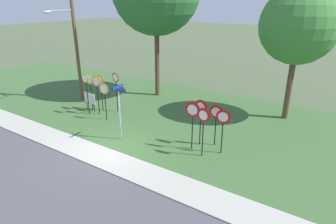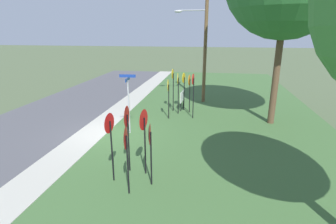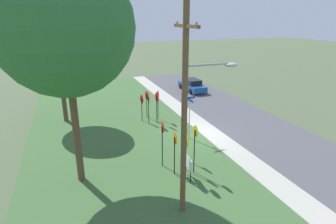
{
  "view_description": "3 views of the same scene",
  "coord_description": "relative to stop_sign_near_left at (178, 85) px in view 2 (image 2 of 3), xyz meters",
  "views": [
    {
      "loc": [
        9.76,
        -9.34,
        7.24
      ],
      "look_at": [
        1.14,
        3.74,
        1.1
      ],
      "focal_mm": 31.0,
      "sensor_mm": 36.0,
      "label": 1
    },
    {
      "loc": [
        12.12,
        5.32,
        5.14
      ],
      "look_at": [
        -0.24,
        3.19,
        1.28
      ],
      "focal_mm": 28.22,
      "sensor_mm": 36.0,
      "label": 2
    },
    {
      "loc": [
        -17.01,
        8.86,
        8.27
      ],
      "look_at": [
        0.82,
        2.37,
        1.81
      ],
      "focal_mm": 30.05,
      "sensor_mm": 36.0,
      "label": 3
    }
  ],
  "objects": [
    {
      "name": "ground_plane",
      "position": [
        4.02,
        -3.18,
        -1.93
      ],
      "size": [
        160.0,
        160.0,
        0.0
      ],
      "primitive_type": "plane",
      "color": "#4C5B3D"
    },
    {
      "name": "grass_median",
      "position": [
        4.02,
        2.82,
        -1.91
      ],
      "size": [
        44.0,
        12.0,
        0.04
      ],
      "primitive_type": "cube",
      "color": "#3D6033",
      "rests_on": "ground_plane"
    },
    {
      "name": "street_name_post",
      "position": [
        3.78,
        -2.0,
        -0.07
      ],
      "size": [
        0.96,
        0.81,
        3.07
      ],
      "rotation": [
        0.0,
        0.0,
        0.09
      ],
      "color": "#9EA0A8",
      "rests_on": "grass_median"
    },
    {
      "name": "stop_sign_near_right",
      "position": [
        1.09,
        -0.43,
        -0.16
      ],
      "size": [
        0.68,
        0.12,
        2.39
      ],
      "rotation": [
        0.0,
        0.0,
        0.11
      ],
      "color": "black",
      "rests_on": "grass_median"
    },
    {
      "name": "notice_board",
      "position": [
        -0.97,
        0.16,
        -1.06
      ],
      "size": [
        1.1,
        0.11,
        1.25
      ],
      "rotation": [
        0.0,
        0.0,
        -0.08
      ],
      "color": "black",
      "rests_on": "grass_median"
    },
    {
      "name": "stop_sign_center_tall",
      "position": [
        0.74,
        1.01,
        0.05
      ],
      "size": [
        0.64,
        0.12,
        2.72
      ],
      "rotation": [
        0.0,
        0.0,
        -0.12
      ],
      "color": "black",
      "rests_on": "grass_median"
    },
    {
      "name": "yield_sign_near_right",
      "position": [
        8.96,
        -0.42,
        -0.17
      ],
      "size": [
        0.71,
        0.15,
        2.32
      ],
      "rotation": [
        0.0,
        0.0,
        0.17
      ],
      "color": "black",
      "rests_on": "grass_median"
    },
    {
      "name": "road_asphalt",
      "position": [
        4.02,
        -7.98,
        -1.92
      ],
      "size": [
        44.0,
        6.4,
        0.01
      ],
      "primitive_type": "cube",
      "color": "#4C4C51",
      "rests_on": "ground_plane"
    },
    {
      "name": "stop_sign_far_left",
      "position": [
        -0.93,
        0.27,
        -0.1
      ],
      "size": [
        0.65,
        0.14,
        2.49
      ],
      "rotation": [
        0.0,
        0.0,
        -0.18
      ],
      "color": "black",
      "rests_on": "grass_median"
    },
    {
      "name": "yield_sign_far_left",
      "position": [
        7.64,
        -0.2,
        -0.02
      ],
      "size": [
        0.75,
        0.13,
        2.49
      ],
      "rotation": [
        0.0,
        0.0,
        -0.13
      ],
      "color": "black",
      "rests_on": "grass_median"
    },
    {
      "name": "stop_sign_near_left",
      "position": [
        0.0,
        0.0,
        0.0
      ],
      "size": [
        0.68,
        0.12,
        2.62
      ],
      "rotation": [
        0.0,
        0.0,
        0.1
      ],
      "color": "black",
      "rests_on": "grass_median"
    },
    {
      "name": "yield_sign_far_right",
      "position": [
        7.53,
        -0.85,
        0.03
      ],
      "size": [
        0.79,
        0.12,
        2.55
      ],
      "rotation": [
        0.0,
        0.0,
        0.08
      ],
      "color": "black",
      "rests_on": "grass_median"
    },
    {
      "name": "stop_sign_far_center",
      "position": [
        -0.53,
        -0.4,
        0.07
      ],
      "size": [
        0.61,
        0.1,
        2.78
      ],
      "rotation": [
        0.0,
        0.0,
        -0.03
      ],
      "color": "black",
      "rests_on": "grass_median"
    },
    {
      "name": "yield_sign_center",
      "position": [
        8.32,
        0.19,
        -0.23
      ],
      "size": [
        0.71,
        0.14,
        2.23
      ],
      "rotation": [
        0.0,
        0.0,
        0.15
      ],
      "color": "black",
      "rests_on": "grass_median"
    },
    {
      "name": "stop_sign_far_right",
      "position": [
        -0.36,
        0.69,
        -0.11
      ],
      "size": [
        0.67,
        0.11,
        2.48
      ],
      "rotation": [
        0.0,
        0.0,
        -0.08
      ],
      "color": "black",
      "rests_on": "grass_median"
    },
    {
      "name": "sidewalk_strip",
      "position": [
        4.02,
        -3.98,
        -1.9
      ],
      "size": [
        44.0,
        1.6,
        0.06
      ],
      "primitive_type": "cube",
      "color": "#ADAA9E",
      "rests_on": "ground_plane"
    },
    {
      "name": "utility_pole",
      "position": [
        -3.34,
        1.33,
        2.96
      ],
      "size": [
        2.1,
        2.38,
        8.99
      ],
      "color": "brown",
      "rests_on": "grass_median"
    },
    {
      "name": "yield_sign_near_left",
      "position": [
        8.29,
        -1.2,
        -0.03
      ],
      "size": [
        0.69,
        0.12,
        2.5
      ],
      "rotation": [
        0.0,
        0.0,
        -0.11
      ],
      "color": "black",
      "rests_on": "grass_median"
    }
  ]
}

